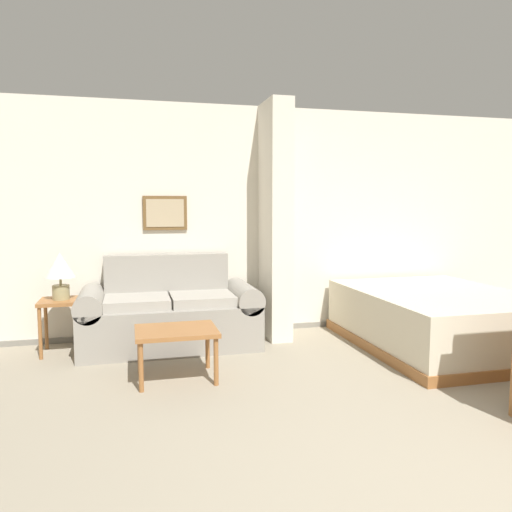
# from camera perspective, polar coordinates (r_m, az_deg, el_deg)

# --- Properties ---
(wall_back) EXTENTS (7.05, 0.16, 2.60)m
(wall_back) POSITION_cam_1_polar(r_m,az_deg,el_deg) (5.93, 2.83, 4.04)
(wall_back) COLOR silver
(wall_back) RESTS_ON ground_plane
(wall_partition_pillar) EXTENTS (0.24, 0.60, 2.60)m
(wall_partition_pillar) POSITION_cam_1_polar(r_m,az_deg,el_deg) (5.54, 2.20, 3.98)
(wall_partition_pillar) COLOR silver
(wall_partition_pillar) RESTS_ON ground_plane
(couch) EXTENTS (1.84, 0.84, 0.95)m
(couch) POSITION_cam_1_polar(r_m,az_deg,el_deg) (5.32, -9.84, -6.56)
(couch) COLOR gray
(couch) RESTS_ON ground_plane
(coffee_table) EXTENTS (0.68, 0.54, 0.44)m
(coffee_table) POSITION_cam_1_polar(r_m,az_deg,el_deg) (4.32, -9.11, -8.92)
(coffee_table) COLOR #996033
(coffee_table) RESTS_ON ground_plane
(side_table) EXTENTS (0.42, 0.42, 0.54)m
(side_table) POSITION_cam_1_polar(r_m,az_deg,el_deg) (5.36, -21.32, -5.68)
(side_table) COLOR #996033
(side_table) RESTS_ON ground_plane
(table_lamp) EXTENTS (0.30, 0.30, 0.47)m
(table_lamp) POSITION_cam_1_polar(r_m,az_deg,el_deg) (5.30, -21.48, -1.43)
(table_lamp) COLOR tan
(table_lamp) RESTS_ON side_table
(bed) EXTENTS (1.63, 2.13, 0.58)m
(bed) POSITION_cam_1_polar(r_m,az_deg,el_deg) (5.60, 20.03, -6.70)
(bed) COLOR #996033
(bed) RESTS_ON ground_plane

